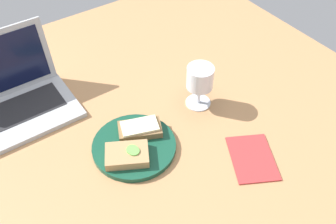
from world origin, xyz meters
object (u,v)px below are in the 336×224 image
plate (134,146)px  wine_glass (200,79)px  sandwich_with_cucumber (127,155)px  sandwich_with_cheese (140,129)px  laptop (7,99)px  napkin (252,158)px

plate → wine_glass: wine_glass is taller
sandwich_with_cucumber → wine_glass: 30.33cm
sandwich_with_cheese → laptop: bearing=131.4°
plate → sandwich_with_cheese: sandwich_with_cheese is taller
plate → wine_glass: bearing=9.2°
sandwich_with_cucumber → laptop: 40.77cm
sandwich_with_cheese → sandwich_with_cucumber: 9.49cm
wine_glass → laptop: (-47.82, 28.98, -4.83)cm
wine_glass → plate: bearing=-170.8°
plate → sandwich_with_cheese: size_ratio=1.68×
wine_glass → laptop: 56.12cm
sandwich_with_cheese → napkin: sandwich_with_cheese is taller
sandwich_with_cheese → laptop: laptop is taller
sandwich_with_cheese → napkin: size_ratio=0.87×
laptop → napkin: 71.36cm
plate → wine_glass: (25.06, 4.04, 8.71)cm
plate → laptop: laptop is taller
sandwich_with_cucumber → napkin: (27.54, -17.86, -2.58)cm
sandwich_with_cheese → laptop: 40.14cm
laptop → napkin: laptop is taller
sandwich_with_cheese → wine_glass: (21.31, 1.10, 6.69)cm
sandwich_with_cucumber → wine_glass: size_ratio=1.00×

